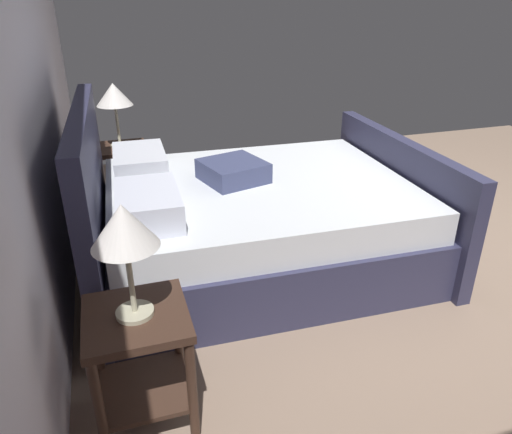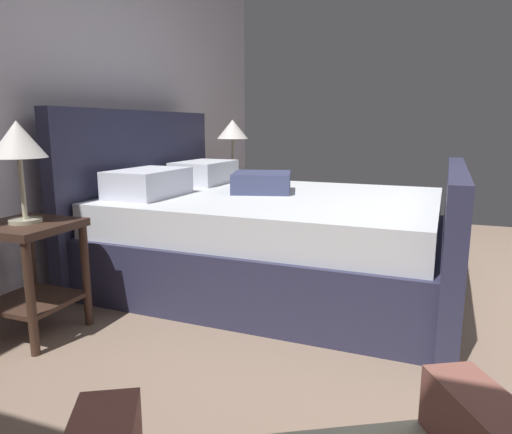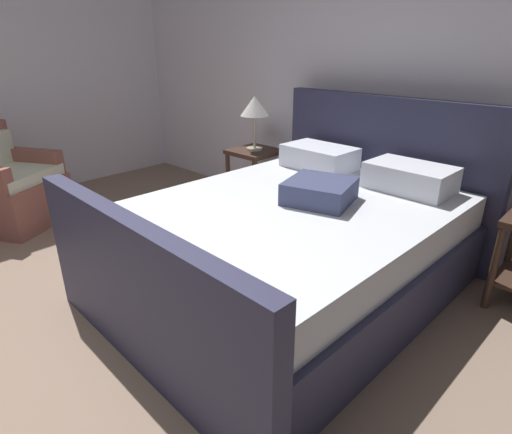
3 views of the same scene
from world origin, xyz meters
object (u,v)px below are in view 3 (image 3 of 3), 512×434
Objects in this scene: bed at (296,240)px; table_lamp_left at (254,108)px; armchair at (6,188)px; nightstand_left at (255,169)px.

bed is 1.67m from table_lamp_left.
table_lamp_left is 0.52× the size of armchair.
bed is 2.41× the size of armchair.
bed is at bearing 20.51° from armchair.
bed reaches higher than nightstand_left.
nightstand_left is at bearing 54.30° from armchair.
nightstand_left is 1.18× the size of table_lamp_left.
nightstand_left is at bearing -69.44° from table_lamp_left.
nightstand_left is 2.31m from armchair.
armchair is (-1.34, -1.87, -0.65)m from table_lamp_left.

